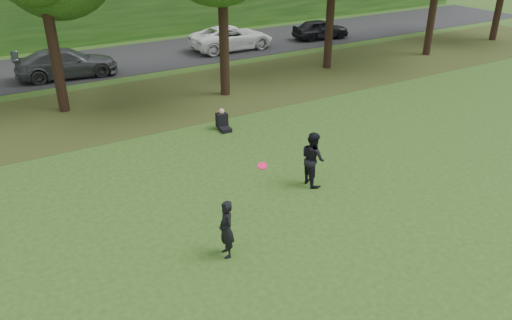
{
  "coord_description": "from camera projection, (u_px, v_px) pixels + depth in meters",
  "views": [
    {
      "loc": [
        -6.34,
        -7.77,
        7.57
      ],
      "look_at": [
        0.24,
        3.21,
        1.3
      ],
      "focal_mm": 35.0,
      "sensor_mm": 36.0,
      "label": 1
    }
  ],
  "objects": [
    {
      "name": "ground",
      "position": [
        315.0,
        259.0,
        12.24
      ],
      "size": [
        120.0,
        120.0,
        0.0
      ],
      "primitive_type": "plane",
      "color": "#234916",
      "rests_on": "ground"
    },
    {
      "name": "leaf_litter",
      "position": [
        139.0,
        105.0,
        22.25
      ],
      "size": [
        60.0,
        7.0,
        0.01
      ],
      "primitive_type": "cube",
      "color": "#3F3516",
      "rests_on": "ground"
    },
    {
      "name": "street",
      "position": [
        92.0,
        64.0,
        28.41
      ],
      "size": [
        70.0,
        7.0,
        0.02
      ],
      "primitive_type": "cube",
      "color": "black",
      "rests_on": "ground"
    },
    {
      "name": "far_hedge",
      "position": [
        62.0,
        4.0,
        31.94
      ],
      "size": [
        70.0,
        3.0,
        5.0
      ],
      "primitive_type": "cube",
      "color": "#184112",
      "rests_on": "ground"
    },
    {
      "name": "player_left",
      "position": [
        226.0,
        229.0,
        12.06
      ],
      "size": [
        0.44,
        0.6,
        1.52
      ],
      "primitive_type": "imported",
      "rotation": [
        0.0,
        0.0,
        -1.72
      ],
      "color": "black",
      "rests_on": "ground"
    },
    {
      "name": "player_right",
      "position": [
        313.0,
        159.0,
        15.34
      ],
      "size": [
        0.73,
        0.9,
        1.73
      ],
      "primitive_type": "imported",
      "rotation": [
        0.0,
        0.0,
        1.48
      ],
      "color": "black",
      "rests_on": "ground"
    },
    {
      "name": "parked_cars",
      "position": [
        88.0,
        57.0,
        26.81
      ],
      "size": [
        37.11,
        4.08,
        1.52
      ],
      "color": "black",
      "rests_on": "street"
    },
    {
      "name": "frisbee",
      "position": [
        262.0,
        166.0,
        13.42
      ],
      "size": [
        0.38,
        0.37,
        0.14
      ],
      "color": "#F31451",
      "rests_on": "ground"
    },
    {
      "name": "seated_person",
      "position": [
        223.0,
        122.0,
        19.57
      ],
      "size": [
        0.48,
        0.76,
        0.83
      ],
      "rotation": [
        0.0,
        0.0,
        -0.09
      ],
      "color": "black",
      "rests_on": "ground"
    }
  ]
}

